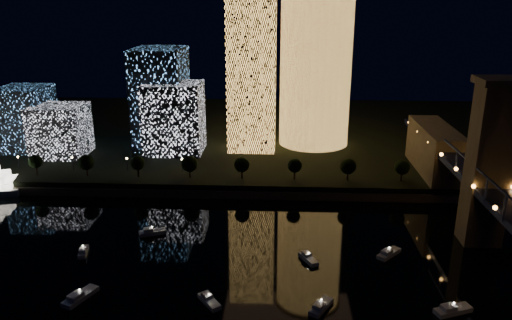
% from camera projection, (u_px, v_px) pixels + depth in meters
% --- Properties ---
extents(far_bank, '(420.00, 160.00, 5.00)m').
position_uv_depth(far_bank, '(272.00, 135.00, 258.97)').
color(far_bank, black).
rests_on(far_bank, ground).
extents(seawall, '(420.00, 6.00, 3.00)m').
position_uv_depth(seawall, '(268.00, 193.00, 185.34)').
color(seawall, '#6B5E4C').
rests_on(seawall, ground).
extents(tower_cylindrical, '(34.00, 34.00, 77.13)m').
position_uv_depth(tower_cylindrical, '(316.00, 60.00, 224.10)').
color(tower_cylindrical, '#F0AA4C').
rests_on(tower_cylindrical, far_bank).
extents(tower_rectangular, '(20.97, 20.97, 66.73)m').
position_uv_depth(tower_rectangular, '(252.00, 74.00, 218.92)').
color(tower_rectangular, '#F0AA4C').
rests_on(tower_rectangular, far_bank).
extents(midrise_blocks, '(89.57, 42.43, 44.29)m').
position_uv_depth(midrise_blocks, '(125.00, 111.00, 222.88)').
color(midrise_blocks, silver).
rests_on(midrise_blocks, far_bank).
extents(motorboats, '(116.64, 74.43, 2.78)m').
position_uv_depth(motorboats, '(231.00, 303.00, 120.46)').
color(motorboats, silver).
rests_on(motorboats, ground).
extents(esplanade_trees, '(165.59, 6.31, 8.66)m').
position_uv_depth(esplanade_trees, '(198.00, 164.00, 189.43)').
color(esplanade_trees, black).
rests_on(esplanade_trees, far_bank).
extents(street_lamps, '(132.70, 0.70, 5.65)m').
position_uv_depth(street_lamps, '(182.00, 162.00, 195.90)').
color(street_lamps, black).
rests_on(street_lamps, far_bank).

